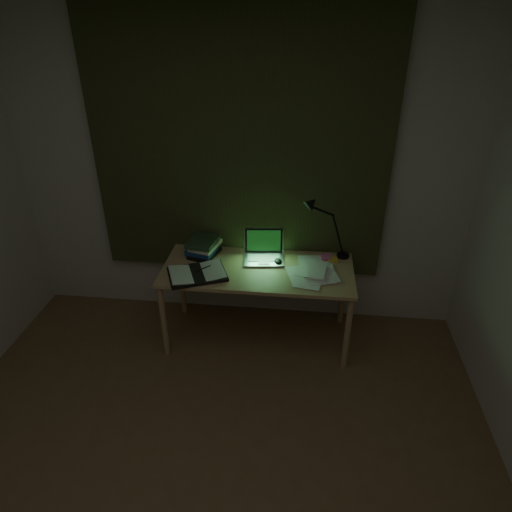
{
  "coord_description": "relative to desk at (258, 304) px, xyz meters",
  "views": [
    {
      "loc": [
        0.48,
        -1.27,
        2.4
      ],
      "look_at": [
        0.18,
        1.49,
        0.82
      ],
      "focal_mm": 32.0,
      "sensor_mm": 36.0,
      "label": 1
    }
  ],
  "objects": [
    {
      "name": "wall_back",
      "position": [
        -0.18,
        0.39,
        0.93
      ],
      "size": [
        3.5,
        0.0,
        2.5
      ],
      "primitive_type": "cube",
      "color": "beige",
      "rests_on": "ground"
    },
    {
      "name": "curtain",
      "position": [
        -0.18,
        0.35,
        1.13
      ],
      "size": [
        2.2,
        0.06,
        2.0
      ],
      "primitive_type": "cube",
      "color": "#2C3118",
      "rests_on": "wall_back"
    },
    {
      "name": "desk",
      "position": [
        0.0,
        0.0,
        0.0
      ],
      "size": [
        1.42,
        0.62,
        0.65
      ],
      "primitive_type": null,
      "color": "tan",
      "rests_on": "floor"
    },
    {
      "name": "laptop",
      "position": [
        0.03,
        0.12,
        0.43
      ],
      "size": [
        0.34,
        0.37,
        0.22
      ],
      "primitive_type": null,
      "rotation": [
        0.0,
        0.0,
        0.11
      ],
      "color": "#BBBBC0",
      "rests_on": "desk"
    },
    {
      "name": "open_textbook",
      "position": [
        -0.42,
        -0.15,
        0.34
      ],
      "size": [
        0.48,
        0.42,
        0.03
      ],
      "primitive_type": null,
      "rotation": [
        0.0,
        0.0,
        0.4
      ],
      "color": "silver",
      "rests_on": "desk"
    },
    {
      "name": "book_stack",
      "position": [
        -0.44,
        0.17,
        0.39
      ],
      "size": [
        0.26,
        0.29,
        0.13
      ],
      "primitive_type": null,
      "rotation": [
        0.0,
        0.0,
        -0.25
      ],
      "color": "silver",
      "rests_on": "desk"
    },
    {
      "name": "loose_papers",
      "position": [
        0.38,
        -0.01,
        0.33
      ],
      "size": [
        0.36,
        0.37,
        0.02
      ],
      "primitive_type": null,
      "rotation": [
        0.0,
        0.0,
        -0.15
      ],
      "color": "white",
      "rests_on": "desk"
    },
    {
      "name": "mouse",
      "position": [
        0.14,
        0.09,
        0.34
      ],
      "size": [
        0.07,
        0.1,
        0.03
      ],
      "primitive_type": "ellipsoid",
      "rotation": [
        0.0,
        0.0,
        0.24
      ],
      "color": "black",
      "rests_on": "desk"
    },
    {
      "name": "sticky_yellow",
      "position": [
        0.56,
        0.19,
        0.33
      ],
      "size": [
        0.08,
        0.08,
        0.01
      ],
      "primitive_type": "cube",
      "rotation": [
        0.0,
        0.0,
        0.13
      ],
      "color": "yellow",
      "rests_on": "desk"
    },
    {
      "name": "sticky_pink",
      "position": [
        0.51,
        0.21,
        0.33
      ],
      "size": [
        0.09,
        0.09,
        0.02
      ],
      "primitive_type": "cube",
      "rotation": [
        0.0,
        0.0,
        0.09
      ],
      "color": "pink",
      "rests_on": "desk"
    },
    {
      "name": "desk_lamp",
      "position": [
        0.64,
        0.25,
        0.58
      ],
      "size": [
        0.36,
        0.29,
        0.52
      ],
      "primitive_type": null,
      "rotation": [
        0.0,
        0.0,
        0.07
      ],
      "color": "black",
      "rests_on": "desk"
    }
  ]
}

